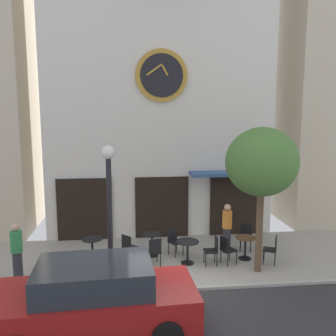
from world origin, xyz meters
The scene contains 18 objects.
ground_plane centered at (0.00, -0.75, -0.02)m, with size 29.12×10.20×0.13m.
clock_building centered at (0.02, 5.56, 6.29)m, with size 8.54×3.76×12.19m.
street_lamp centered at (-1.72, 0.62, 1.95)m, with size 0.36×0.36×3.83m.
street_tree centered at (2.58, 0.98, 3.26)m, with size 2.09×1.88×4.27m.
cafe_table_near_curb centered at (-2.38, 2.19, 0.52)m, with size 0.65×0.65×0.77m.
cafe_table_center_left centered at (-0.48, 2.48, 0.49)m, with size 0.60×0.60×0.75m.
cafe_table_center_right centered at (0.58, 1.74, 0.51)m, with size 0.70×0.70×0.73m.
cafe_table_near_door centered at (2.48, 1.89, 0.50)m, with size 0.65×0.65×0.73m.
cafe_chair_near_tree centered at (-1.24, 2.04, 0.53)m, with size 0.57×0.57×0.90m.
cafe_chair_near_lamp centered at (3.20, 1.43, 0.53)m, with size 0.53×0.53×0.90m.
cafe_chair_outer centered at (-0.46, 1.63, 0.53)m, with size 0.48×0.48×0.90m.
cafe_chair_facing_wall centered at (0.26, 2.51, 0.53)m, with size 0.55×0.55×0.90m.
cafe_chair_left_end centered at (1.77, 1.54, 0.53)m, with size 0.53×0.53×0.90m.
cafe_chair_curbside centered at (1.35, 1.56, 0.53)m, with size 0.42×0.42×0.90m.
cafe_chair_corner centered at (2.75, 2.67, 0.53)m, with size 0.51×0.51×0.90m.
pedestrian_green centered at (-4.32, 1.08, 0.86)m, with size 0.44×0.44×1.67m.
pedestrian_orange centered at (2.04, 2.50, 0.86)m, with size 0.35×0.35×1.67m.
parked_car_red centered at (-1.95, -1.56, 0.76)m, with size 4.39×2.20×1.55m.
Camera 1 is at (-1.19, -8.88, 4.68)m, focal length 38.76 mm.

